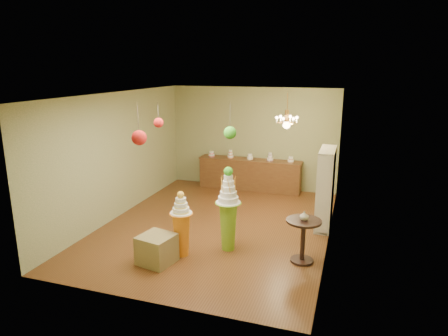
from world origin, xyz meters
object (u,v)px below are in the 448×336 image
(pedestal_orange, at_px, (182,229))
(sideboard, at_px, (250,174))
(pedestal_green, at_px, (228,216))
(round_table, at_px, (303,235))

(pedestal_orange, xyz_separation_m, sideboard, (0.16, 4.57, -0.07))
(sideboard, bearing_deg, pedestal_orange, -92.00)
(pedestal_green, bearing_deg, round_table, -2.40)
(round_table, bearing_deg, pedestal_orange, -168.51)
(pedestal_green, bearing_deg, sideboard, 98.67)
(sideboard, bearing_deg, round_table, -62.95)
(sideboard, relative_size, round_table, 3.64)
(pedestal_orange, relative_size, sideboard, 0.43)
(round_table, bearing_deg, sideboard, 117.05)
(pedestal_orange, height_order, sideboard, pedestal_orange)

